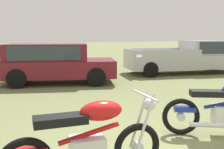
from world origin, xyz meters
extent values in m
torus|color=black|center=(-0.58, -0.06, 0.31)|extent=(0.63, 0.15, 0.63)
cylinder|color=silver|center=(-0.58, -0.06, 0.31)|extent=(0.15, 0.11, 0.14)
cylinder|color=silver|center=(-0.51, 0.02, 0.65)|extent=(0.27, 0.06, 0.74)
cylinder|color=silver|center=(-0.53, -0.15, 0.65)|extent=(0.27, 0.06, 0.74)
cylinder|color=red|center=(-1.21, 0.00, 0.58)|extent=(0.75, 0.13, 0.21)
ellipsoid|color=red|center=(-1.06, -0.01, 0.84)|extent=(0.54, 0.31, 0.24)
cube|color=black|center=(-1.54, 0.03, 0.78)|extent=(0.62, 0.30, 0.10)
cylinder|color=silver|center=(-0.48, -0.07, 0.98)|extent=(0.09, 0.64, 0.03)
sphere|color=silver|center=(-0.42, -0.08, 0.86)|extent=(0.17, 0.17, 0.16)
torus|color=black|center=(0.75, 0.69, 0.32)|extent=(0.61, 0.40, 0.65)
cylinder|color=silver|center=(0.75, 0.69, 0.32)|extent=(0.17, 0.16, 0.14)
cube|color=black|center=(1.13, 0.47, 0.75)|extent=(0.64, 0.51, 0.10)
cube|color=navy|center=(0.80, 0.66, 0.46)|extent=(0.40, 0.34, 0.08)
cylinder|color=silver|center=(1.12, 0.29, 0.24)|extent=(0.73, 0.47, 0.08)
cube|color=maroon|center=(0.10, 6.62, 0.55)|extent=(4.37, 2.96, 0.60)
cube|color=maroon|center=(-0.28, 6.75, 1.13)|extent=(3.17, 2.41, 0.60)
cube|color=#2D3842|center=(-0.28, 6.75, 1.15)|extent=(2.79, 2.31, 0.48)
cylinder|color=black|center=(1.60, 7.00, 0.32)|extent=(0.68, 0.41, 0.64)
cylinder|color=black|center=(1.08, 5.42, 0.32)|extent=(0.68, 0.41, 0.64)
cylinder|color=black|center=(-0.88, 7.82, 0.32)|extent=(0.68, 0.41, 0.64)
cylinder|color=black|center=(-1.40, 6.25, 0.32)|extent=(0.68, 0.41, 0.64)
cube|color=#B2B5BA|center=(5.96, 6.68, 0.55)|extent=(5.62, 2.93, 0.60)
cube|color=#B2B5BA|center=(6.87, 6.47, 1.17)|extent=(2.04, 1.98, 0.64)
cube|color=#2D3842|center=(6.87, 6.47, 1.19)|extent=(1.73, 1.95, 0.52)
cube|color=#B2B5BA|center=(5.15, 7.73, 0.99)|extent=(2.63, 0.67, 0.28)
cube|color=#B2B5BA|center=(4.78, 6.08, 0.99)|extent=(2.63, 0.67, 0.28)
cube|color=#B2B5BA|center=(3.39, 7.26, 0.99)|extent=(0.45, 1.66, 0.28)
cylinder|color=black|center=(8.07, 7.06, 0.32)|extent=(0.67, 0.36, 0.64)
cylinder|color=black|center=(4.22, 7.93, 0.32)|extent=(0.67, 0.36, 0.64)
cylinder|color=black|center=(3.85, 6.30, 0.32)|extent=(0.67, 0.36, 0.64)
camera|label=1|loc=(-2.24, -2.80, 1.72)|focal=42.31mm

